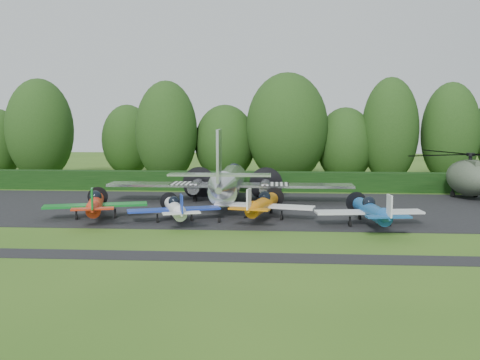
# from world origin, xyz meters

# --- Properties ---
(ground) EXTENTS (160.00, 160.00, 0.00)m
(ground) POSITION_xyz_m (0.00, 0.00, 0.00)
(ground) COLOR #2E5417
(ground) RESTS_ON ground
(apron) EXTENTS (70.00, 18.00, 0.01)m
(apron) POSITION_xyz_m (0.00, 10.00, 0.00)
(apron) COLOR black
(apron) RESTS_ON ground
(taxiway_verge) EXTENTS (70.00, 2.00, 0.00)m
(taxiway_verge) POSITION_xyz_m (0.00, -6.00, 0.00)
(taxiway_verge) COLOR black
(taxiway_verge) RESTS_ON ground
(hedgerow) EXTENTS (90.00, 1.60, 2.00)m
(hedgerow) POSITION_xyz_m (0.00, 21.00, 0.00)
(hedgerow) COLOR black
(hedgerow) RESTS_ON ground
(transport_plane) EXTENTS (22.13, 16.97, 7.09)m
(transport_plane) POSITION_xyz_m (-0.87, 11.66, 1.98)
(transport_plane) COLOR silver
(transport_plane) RESTS_ON ground
(light_plane_red) EXTENTS (7.68, 8.08, 2.95)m
(light_plane_red) POSITION_xyz_m (-10.26, 4.07, 1.23)
(light_plane_red) COLOR red
(light_plane_red) RESTS_ON ground
(light_plane_white) EXTENTS (6.83, 7.18, 2.62)m
(light_plane_white) POSITION_xyz_m (-4.06, 3.37, 1.09)
(light_plane_white) COLOR white
(light_plane_white) RESTS_ON ground
(light_plane_orange) EXTENTS (7.61, 8.00, 2.93)m
(light_plane_orange) POSITION_xyz_m (2.29, 4.79, 1.22)
(light_plane_orange) COLOR #C66E0B
(light_plane_orange) RESTS_ON ground
(light_plane_blue) EXTENTS (7.62, 8.01, 2.93)m
(light_plane_blue) POSITION_xyz_m (9.97, 2.61, 1.22)
(light_plane_blue) COLOR #174D8B
(light_plane_blue) RESTS_ON ground
(helicopter) EXTENTS (13.56, 15.87, 4.37)m
(helicopter) POSITION_xyz_m (21.50, 16.48, 2.35)
(helicopter) COLOR #3C4938
(helicopter) RESTS_ON ground
(tree_1) EXTENTS (8.01, 8.01, 12.34)m
(tree_1) POSITION_xyz_m (-25.38, 28.52, 6.16)
(tree_1) COLOR black
(tree_1) RESTS_ON ground
(tree_3) EXTENTS (7.28, 7.28, 11.96)m
(tree_3) POSITION_xyz_m (-9.63, 27.66, 5.97)
(tree_3) COLOR black
(tree_3) RESTS_ON ground
(tree_4) EXTENTS (6.59, 6.59, 11.73)m
(tree_4) POSITION_xyz_m (23.40, 28.69, 5.85)
(tree_4) COLOR black
(tree_4) RESTS_ON ground
(tree_5) EXTENTS (7.37, 7.37, 9.20)m
(tree_5) POSITION_xyz_m (-2.91, 29.76, 4.59)
(tree_5) COLOR black
(tree_5) RESTS_ON ground
(tree_6) EXTENTS (6.79, 6.79, 8.87)m
(tree_6) POSITION_xyz_m (11.47, 29.51, 4.43)
(tree_6) COLOR black
(tree_6) RESTS_ON ground
(tree_7) EXTENTS (6.74, 6.74, 9.34)m
(tree_7) POSITION_xyz_m (-16.34, 34.84, 4.66)
(tree_7) COLOR black
(tree_7) RESTS_ON ground
(tree_9) EXTENTS (9.58, 9.58, 12.88)m
(tree_9) POSITION_xyz_m (4.54, 28.30, 6.43)
(tree_9) COLOR black
(tree_9) RESTS_ON ground
(tree_10) EXTENTS (6.56, 6.56, 12.32)m
(tree_10) POSITION_xyz_m (16.49, 28.62, 6.15)
(tree_10) COLOR black
(tree_10) RESTS_ON ground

